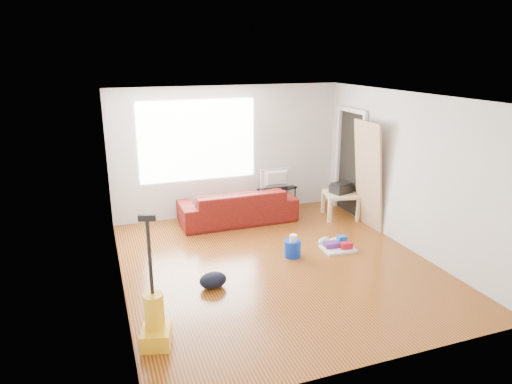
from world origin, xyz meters
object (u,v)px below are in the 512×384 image
object	(u,v)px
tv_stand	(277,199)
bucket	(292,256)
side_table	(341,197)
backpack	(213,287)
sofa	(238,221)
vacuum	(155,321)
cleaning_tray	(338,246)

from	to	relation	value
tv_stand	bucket	distance (m)	2.14
side_table	backpack	world-z (taller)	side_table
sofa	backpack	size ratio (longest dim) A/B	5.66
vacuum	tv_stand	bearing A→B (deg)	66.31
side_table	bucket	distance (m)	2.14
tv_stand	vacuum	xyz separation A→B (m)	(-2.91, -3.59, 0.02)
side_table	backpack	distance (m)	3.60
backpack	vacuum	bearing A→B (deg)	-144.22
vacuum	bucket	bearing A→B (deg)	48.86
bucket	vacuum	size ratio (longest dim) A/B	0.18
bucket	cleaning_tray	size ratio (longest dim) A/B	0.50
sofa	backpack	bearing A→B (deg)	64.80
bucket	backpack	size ratio (longest dim) A/B	0.69
sofa	bucket	world-z (taller)	sofa
vacuum	cleaning_tray	bearing A→B (deg)	41.35
tv_stand	bucket	world-z (taller)	tv_stand
tv_stand	cleaning_tray	distance (m)	2.08
tv_stand	sofa	bearing A→B (deg)	175.04
sofa	vacuum	size ratio (longest dim) A/B	1.46
sofa	side_table	size ratio (longest dim) A/B	2.96
side_table	sofa	bearing A→B (deg)	167.47
backpack	sofa	bearing A→B (deg)	52.63
bucket	tv_stand	bearing A→B (deg)	74.26
tv_stand	cleaning_tray	bearing A→B (deg)	-104.66
bucket	backpack	distance (m)	1.53
sofa	bucket	xyz separation A→B (m)	(0.34, -1.78, 0.00)
tv_stand	side_table	world-z (taller)	tv_stand
side_table	cleaning_tray	distance (m)	1.61
sofa	side_table	xyz separation A→B (m)	(1.95, -0.43, 0.41)
sofa	backpack	world-z (taller)	sofa
vacuum	sofa	bearing A→B (deg)	74.32
cleaning_tray	backpack	size ratio (longest dim) A/B	1.39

